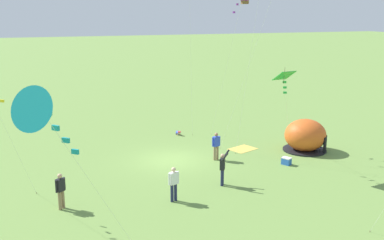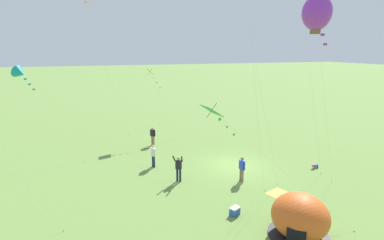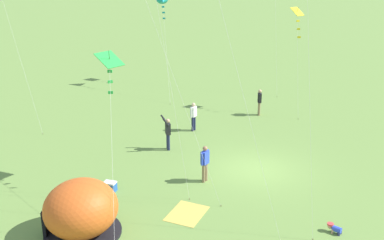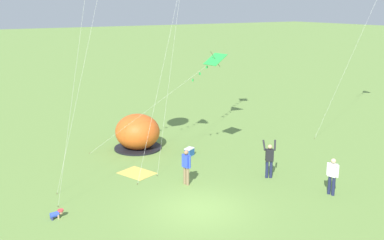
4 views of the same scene
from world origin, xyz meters
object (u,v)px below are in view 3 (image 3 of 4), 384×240
Objects in this scene: toddler_crawling at (335,228)px; person_strolling at (194,115)px; kite_teal at (163,0)px; kite_yellow at (298,17)px; person_with_toddler at (168,132)px; kite_green at (110,64)px; person_far_back at (259,101)px; person_near_tent at (205,162)px; cooler_box at (110,186)px; popup_tent at (81,210)px.

person_strolling is at bearing 69.71° from toddler_crawling.
kite_teal reaches higher than kite_yellow.
person_with_toddler is 1.10× the size of person_strolling.
kite_green is at bearing -168.52° from person_with_toddler.
toddler_crawling is 13.78m from person_far_back.
kite_teal reaches higher than person_near_tent.
person_far_back reaches higher than toddler_crawling.
person_near_tent is at bearing 92.50° from toddler_crawling.
kite_yellow is (15.87, 0.97, 5.95)m from cooler_box.
popup_tent is 16.15m from person_far_back.
kite_yellow reaches higher than person_strolling.
toddler_crawling is 0.09× the size of kite_green.
person_strolling is 9.61m from kite_yellow.
popup_tent is at bearing -156.39° from person_strolling.
person_far_back is 5.21m from person_strolling.
person_with_toddler is at bearing 18.21° from cooler_box.
person_with_toddler is (7.59, 3.60, 0.00)m from popup_tent.
cooler_box is 5.25m from person_with_toddler.
person_far_back is 1.00× the size of person_strolling.
toddler_crawling is at bearing -45.36° from popup_tent.
person_far_back is at bearing -11.40° from person_strolling.
popup_tent reaches higher than person_strolling.
person_far_back is at bearing 3.91° from kite_green.
popup_tent reaches higher than toddler_crawling.
kite_teal reaches higher than kite_green.
kite_yellow is at bearing -3.40° from person_with_toddler.
kite_yellow is at bearing 14.95° from person_near_tent.
kite_green is 0.92× the size of kite_yellow.
kite_teal reaches higher than toddler_crawling.
kite_yellow is (2.79, -0.67, 5.21)m from person_far_back.
kite_yellow is at bearing 9.04° from popup_tent.
cooler_box is 8.45m from person_strolling.
person_with_toddler is at bearing -160.99° from person_strolling.
person_far_back is 5.95m from kite_yellow.
cooler_box is at bearing -161.48° from person_strolling.
person_far_back is (13.08, 1.64, 0.74)m from cooler_box.
kite_yellow reaches higher than person_with_toddler.
cooler_box is 19.42m from kite_teal.
person_near_tent is at bearing -126.40° from kite_teal.
kite_yellow is (14.93, 0.16, 0.84)m from kite_green.
kite_green is (-2.62, 3.12, 4.37)m from person_near_tent.
cooler_box is 16.98m from kite_yellow.
kite_green reaches higher than person_strolling.
person_far_back is at bearing 12.94° from popup_tent.
person_near_tent is at bearing -3.11° from popup_tent.
kite_yellow reaches higher than cooler_box.
kite_teal is at bearing 40.20° from cooler_box.
toddler_crawling is 0.29× the size of person_with_toddler.
kite_yellow is at bearing 3.51° from cooler_box.
person_near_tent is 0.28× the size of kite_green.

